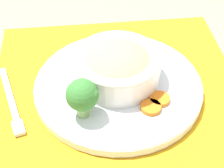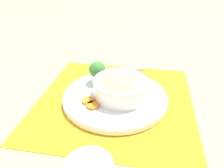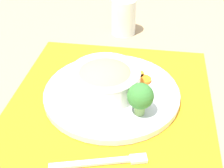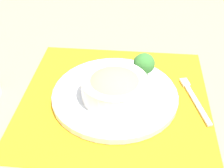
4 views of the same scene
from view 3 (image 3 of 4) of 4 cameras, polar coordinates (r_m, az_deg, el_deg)
name	(u,v)px [view 3 (image 3 of 4)]	position (r m, az deg, el deg)	size (l,w,h in m)	color
ground_plane	(112,97)	(0.76, -0.05, -2.40)	(4.00, 4.00, 0.00)	tan
placemat	(112,96)	(0.76, -0.05, -2.28)	(0.49, 0.48, 0.00)	orange
plate	(112,92)	(0.75, -0.05, -1.48)	(0.32, 0.32, 0.02)	silver
bowl	(105,78)	(0.73, -1.29, 1.08)	(0.17, 0.17, 0.07)	silver
broccoli_floret	(141,97)	(0.66, 5.25, -2.30)	(0.06, 0.06, 0.08)	#84AD5B
carrot_slice_near	(144,80)	(0.78, 5.82, 0.76)	(0.04, 0.04, 0.01)	orange
carrot_slice_middle	(137,75)	(0.79, 4.54, 1.72)	(0.04, 0.04, 0.01)	orange
water_glass	(124,19)	(1.02, 2.13, 11.87)	(0.08, 0.08, 0.11)	silver
fork	(109,161)	(0.61, -0.51, -13.97)	(0.06, 0.18, 0.01)	silver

